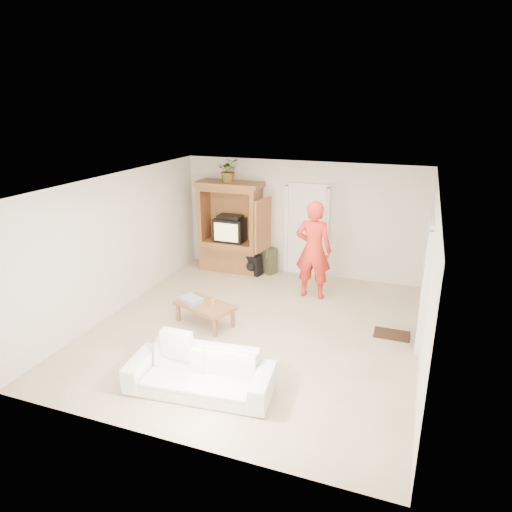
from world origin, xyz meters
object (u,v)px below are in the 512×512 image
Objects in this scene: man at (313,250)px; sofa at (200,372)px; coffee_table at (205,306)px; armoire at (231,233)px.

man reaches higher than sofa.
man reaches higher than coffee_table.
armoire is at bearing 122.78° from coffee_table.
man is 0.99× the size of sofa.
sofa is at bearing 80.84° from man.
sofa is 1.68× the size of coffee_table.
coffee_table is at bearing 52.38° from man.
man is at bearing 70.51° from coffee_table.
coffee_table is at bearing -76.66° from armoire.
man is 2.51m from coffee_table.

